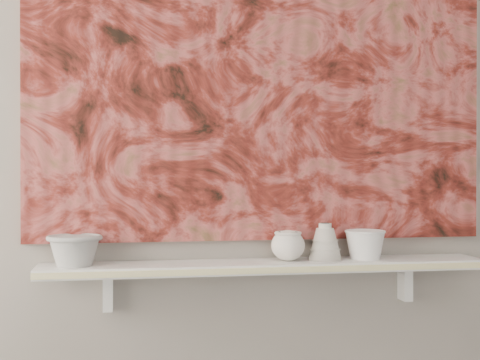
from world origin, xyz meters
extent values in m
plane|color=gray|center=(0.00, 1.60, 1.35)|extent=(3.60, 0.00, 3.60)
cube|color=silver|center=(0.00, 1.51, 0.92)|extent=(1.40, 0.18, 0.03)
cube|color=beige|center=(0.00, 1.41, 0.92)|extent=(1.40, 0.01, 0.02)
cube|color=silver|center=(-0.49, 1.57, 0.84)|extent=(0.03, 0.06, 0.12)
cube|color=silver|center=(0.49, 1.57, 0.84)|extent=(0.03, 0.06, 0.12)
cube|color=maroon|center=(0.00, 1.59, 1.54)|extent=(1.50, 0.02, 1.10)
cube|color=black|center=(0.45, 1.57, 1.23)|extent=(0.09, 0.00, 0.08)
camera|label=1|loc=(-0.45, -0.54, 1.20)|focal=50.00mm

